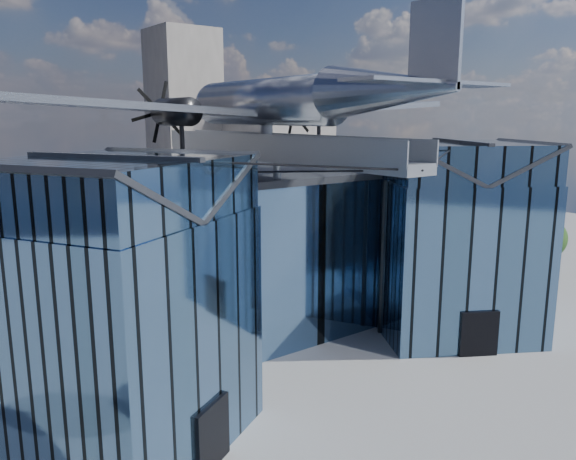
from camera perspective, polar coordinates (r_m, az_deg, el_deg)
ground_plane at (r=31.06m, az=2.27°, el=-13.74°), size 120.00×120.00×0.00m
museum at (r=33.70m, az=-3.89°, el=-1.73°), size 32.88×24.50×17.60m
bg_towers at (r=74.84m, az=-22.10°, el=8.19°), size 77.00×24.50×26.00m
tree_plaza_e at (r=49.89m, az=24.69°, el=-0.81°), size 4.28×4.28×5.19m
tree_side_e at (r=52.36m, az=19.28°, el=-0.08°), size 3.99×3.99×4.89m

